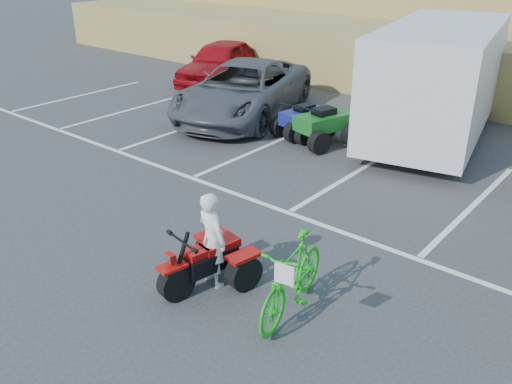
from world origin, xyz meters
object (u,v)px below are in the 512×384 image
Objects in this scene: grey_pickup at (244,90)px; cargo_trailer at (437,79)px; red_trike_atv at (206,286)px; red_car at (220,62)px; quad_atv_blue at (304,136)px; quad_atv_green at (322,144)px; rider at (212,240)px; green_dirt_bike at (292,277)px.

cargo_trailer reaches higher than grey_pickup.
grey_pickup is at bearing 137.88° from red_trike_atv.
quad_atv_blue is (5.88, -3.02, -0.78)m from red_car.
quad_atv_green is at bearing 119.14° from red_trike_atv.
rider is 8.87m from grey_pickup.
grey_pickup is 4.30m from red_car.
red_car is 8.69m from cargo_trailer.
quad_atv_blue is 0.76m from quad_atv_green.
red_trike_atv is 0.22× the size of cargo_trailer.
cargo_trailer is 3.76m from quad_atv_blue.
quad_atv_blue reaches higher than red_trike_atv.
cargo_trailer reaches higher than quad_atv_blue.
grey_pickup is (-6.77, 6.83, 0.22)m from green_dirt_bike.
red_car is 6.66m from quad_atv_blue.
red_car is at bearing 125.55° from grey_pickup.
green_dirt_bike is 0.29× the size of cargo_trailer.
quad_atv_green is at bearing -26.98° from grey_pickup.
rider is at bearing 177.62° from green_dirt_bike.
red_car is at bearing 170.19° from quad_atv_green.
grey_pickup is 5.51m from cargo_trailer.
green_dirt_bike is 7.76m from quad_atv_blue.
green_dirt_bike is at bearing -91.37° from cargo_trailer.
green_dirt_bike is (1.36, 0.19, -0.19)m from rider.
red_car is 2.74× the size of quad_atv_green.
quad_atv_green is (-2.16, 6.59, 0.00)m from red_trike_atv.
cargo_trailer is at bearing 90.02° from green_dirt_bike.
grey_pickup is at bearing -174.18° from quad_atv_green.
quad_atv_green is at bearing -42.66° from red_car.
rider is 0.27× the size of grey_pickup.
red_car is 3.01× the size of quad_atv_blue.
cargo_trailer reaches higher than quad_atv_green.
grey_pickup is at bearing 178.25° from quad_atv_blue.
quad_atv_green is (-3.55, 6.25, -0.58)m from green_dirt_bike.
red_trike_atv is 0.90× the size of quad_atv_green.
grey_pickup is at bearing 124.27° from green_dirt_bike.
red_car reaches higher than green_dirt_bike.
red_car reaches higher than quad_atv_green.
red_car is 7.40m from quad_atv_green.
quad_atv_blue is at bearing 124.12° from red_trike_atv.
rider is at bearing -100.46° from cargo_trailer.
red_trike_atv is 13.18m from red_car.
grey_pickup reaches higher than red_trike_atv.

